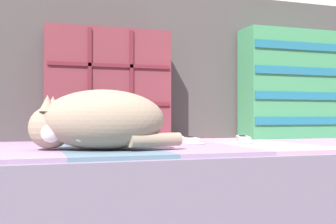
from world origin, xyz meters
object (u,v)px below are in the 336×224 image
at_px(throw_pillow_striped, 295,85).
at_px(game_remote_near, 188,140).
at_px(game_remote_far, 243,139).
at_px(throw_pillow_quilted, 107,86).
at_px(couch, 248,200).
at_px(sleeping_cat, 96,121).

bearing_deg(throw_pillow_striped, game_remote_near, -163.39).
xyz_separation_m(throw_pillow_striped, game_remote_far, (-0.32, -0.15, -0.21)).
bearing_deg(throw_pillow_quilted, couch, -23.33).
bearing_deg(game_remote_far, throw_pillow_quilted, 161.39).
relative_size(throw_pillow_quilted, game_remote_far, 2.08).
xyz_separation_m(couch, game_remote_far, (0.00, 0.04, 0.21)).
relative_size(couch, game_remote_near, 9.37).
distance_m(game_remote_near, game_remote_far, 0.21).
height_order(sleeping_cat, game_remote_near, sleeping_cat).
distance_m(throw_pillow_striped, game_remote_near, 0.59).
height_order(sleeping_cat, game_remote_far, sleeping_cat).
distance_m(throw_pillow_quilted, game_remote_far, 0.51).
xyz_separation_m(sleeping_cat, game_remote_near, (0.34, 0.22, -0.07)).
distance_m(throw_pillow_quilted, game_remote_near, 0.34).
xyz_separation_m(throw_pillow_striped, game_remote_near, (-0.52, -0.16, -0.21)).
distance_m(couch, sleeping_cat, 0.63).
xyz_separation_m(throw_pillow_quilted, game_remote_far, (0.45, -0.15, -0.19)).
relative_size(couch, game_remote_far, 9.09).
bearing_deg(game_remote_near, couch, -9.88).
height_order(throw_pillow_striped, game_remote_near, throw_pillow_striped).
distance_m(sleeping_cat, game_remote_near, 0.41).
relative_size(throw_pillow_striped, game_remote_far, 2.20).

